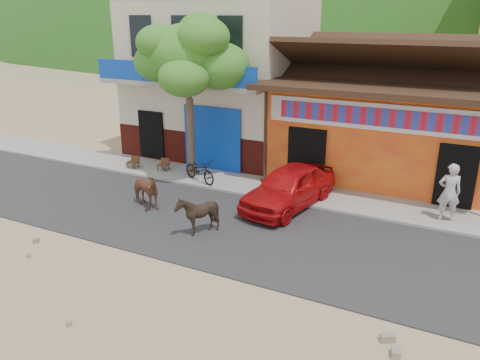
% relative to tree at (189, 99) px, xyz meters
% --- Properties ---
extents(ground, '(120.00, 120.00, 0.00)m').
position_rel_tree_xyz_m(ground, '(4.60, -5.80, -3.12)').
color(ground, '#9E825B').
rests_on(ground, ground).
extents(road, '(60.00, 5.00, 0.04)m').
position_rel_tree_xyz_m(road, '(4.60, -3.30, -3.10)').
color(road, '#28282B').
rests_on(road, ground).
extents(sidewalk, '(60.00, 2.00, 0.12)m').
position_rel_tree_xyz_m(sidewalk, '(4.60, 0.20, -3.06)').
color(sidewalk, gray).
rests_on(sidewalk, ground).
extents(dance_club, '(8.00, 6.00, 3.60)m').
position_rel_tree_xyz_m(dance_club, '(6.60, 4.20, -1.32)').
color(dance_club, orange).
rests_on(dance_club, ground).
extents(cafe_building, '(7.00, 6.00, 7.00)m').
position_rel_tree_xyz_m(cafe_building, '(-0.90, 4.20, 0.38)').
color(cafe_building, beige).
rests_on(cafe_building, ground).
extents(tree, '(3.00, 3.00, 6.00)m').
position_rel_tree_xyz_m(tree, '(0.00, 0.00, 0.00)').
color(tree, '#2D721E').
rests_on(tree, sidewalk).
extents(cow_tan, '(1.57, 1.05, 1.22)m').
position_rel_tree_xyz_m(cow_tan, '(0.15, -3.18, -2.47)').
color(cow_tan, brown).
rests_on(cow_tan, road).
extents(cow_dark, '(1.33, 1.25, 1.22)m').
position_rel_tree_xyz_m(cow_dark, '(2.73, -4.08, -2.47)').
color(cow_dark, black).
rests_on(cow_dark, road).
extents(red_car, '(2.39, 4.27, 1.37)m').
position_rel_tree_xyz_m(red_car, '(4.35, -1.00, -2.39)').
color(red_car, '#B90D10').
rests_on(red_car, road).
extents(scooter, '(1.77, 1.16, 0.88)m').
position_rel_tree_xyz_m(scooter, '(0.60, -0.41, -2.56)').
color(scooter, black).
rests_on(scooter, sidewalk).
extents(pedestrian, '(0.75, 0.58, 1.81)m').
position_rel_tree_xyz_m(pedestrian, '(9.10, -0.04, -2.10)').
color(pedestrian, '#BABABA').
rests_on(pedestrian, sidewalk).
extents(cafe_chair_left, '(0.40, 0.40, 0.84)m').
position_rel_tree_xyz_m(cafe_chair_left, '(-2.71, -0.18, -2.58)').
color(cafe_chair_left, '#472C17').
rests_on(cafe_chair_left, sidewalk).
extents(cafe_chair_right, '(0.40, 0.40, 0.86)m').
position_rel_tree_xyz_m(cafe_chair_right, '(-1.40, 0.08, -2.57)').
color(cafe_chair_right, '#51281B').
rests_on(cafe_chair_right, sidewalk).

